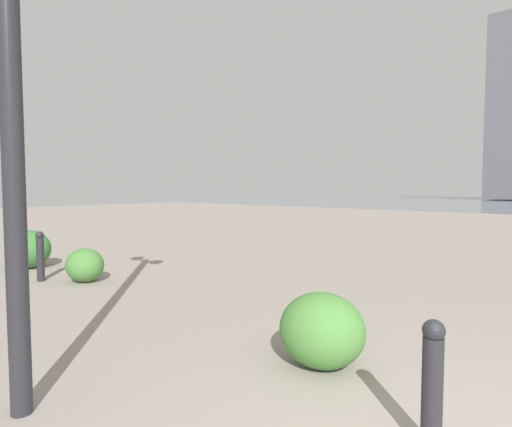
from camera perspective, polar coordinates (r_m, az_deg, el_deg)
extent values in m
cylinder|color=#232328|center=(3.30, -30.19, 14.28)|extent=(0.14, 0.14, 4.39)
cylinder|color=#232328|center=(2.87, 22.66, -21.66)|extent=(0.12, 0.12, 0.69)
sphere|color=#232328|center=(2.73, 22.86, -14.35)|extent=(0.13, 0.13, 0.13)
cylinder|color=#232328|center=(7.88, -27.08, -5.53)|extent=(0.12, 0.12, 0.72)
sphere|color=#232328|center=(7.83, -27.16, -2.63)|extent=(0.13, 0.13, 0.13)
ellipsoid|color=#477F38|center=(3.82, 8.87, -15.26)|extent=(0.76, 0.68, 0.65)
ellipsoid|color=#387533|center=(9.26, -28.31, -4.25)|extent=(0.86, 0.77, 0.73)
ellipsoid|color=#477F38|center=(7.53, -22.10, -6.47)|extent=(0.65, 0.59, 0.55)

